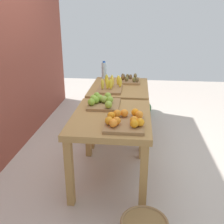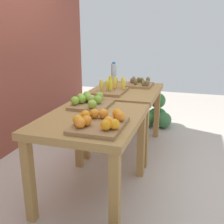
{
  "view_description": "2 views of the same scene",
  "coord_description": "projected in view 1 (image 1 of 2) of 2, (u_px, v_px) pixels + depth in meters",
  "views": [
    {
      "loc": [
        -3.0,
        -0.26,
        1.74
      ],
      "look_at": [
        -0.09,
        0.04,
        0.61
      ],
      "focal_mm": 41.66,
      "sensor_mm": 36.0,
      "label": 1
    },
    {
      "loc": [
        -2.54,
        -0.79,
        1.44
      ],
      "look_at": [
        0.07,
        0.02,
        0.61
      ],
      "focal_mm": 42.79,
      "sensor_mm": 36.0,
      "label": 2
    }
  ],
  "objects": [
    {
      "name": "back_wall",
      "position": [
        1.0,
        34.0,
        3.03
      ],
      "size": [
        4.4,
        0.12,
        3.0
      ],
      "primitive_type": "cube",
      "color": "brown",
      "rests_on": "ground_plane"
    },
    {
      "name": "ground_plane",
      "position": [
        116.0,
        152.0,
        3.44
      ],
      "size": [
        8.0,
        8.0,
        0.0
      ],
      "primitive_type": "plane",
      "color": "#BDB0A4"
    },
    {
      "name": "display_table_left",
      "position": [
        111.0,
        125.0,
        2.69
      ],
      "size": [
        1.04,
        0.8,
        0.75
      ],
      "color": "#A57A42",
      "rests_on": "ground_plane"
    },
    {
      "name": "orange_bin",
      "position": [
        125.0,
        121.0,
        2.4
      ],
      "size": [
        0.44,
        0.39,
        0.11
      ],
      "color": "olive",
      "rests_on": "display_table_left"
    },
    {
      "name": "display_table_right",
      "position": [
        119.0,
        94.0,
        3.73
      ],
      "size": [
        1.04,
        0.8,
        0.75
      ],
      "color": "#A57A42",
      "rests_on": "ground_plane"
    },
    {
      "name": "apple_bin",
      "position": [
        102.0,
        102.0,
        2.91
      ],
      "size": [
        0.41,
        0.35,
        0.11
      ],
      "color": "olive",
      "rests_on": "display_table_left"
    },
    {
      "name": "banana_crate",
      "position": [
        110.0,
        87.0,
        3.5
      ],
      "size": [
        0.44,
        0.33,
        0.17
      ],
      "color": "olive",
      "rests_on": "display_table_right"
    },
    {
      "name": "kiwi_bin",
      "position": [
        129.0,
        80.0,
        3.9
      ],
      "size": [
        0.36,
        0.32,
        0.1
      ],
      "color": "olive",
      "rests_on": "display_table_right"
    },
    {
      "name": "watermelon_pile",
      "position": [
        137.0,
        103.0,
        4.76
      ],
      "size": [
        0.61,
        0.6,
        0.49
      ],
      "color": "#2A6A2A",
      "rests_on": "ground_plane"
    },
    {
      "name": "water_bottle",
      "position": [
        104.0,
        70.0,
        4.08
      ],
      "size": [
        0.08,
        0.08,
        0.27
      ],
      "color": "silver",
      "rests_on": "display_table_right"
    }
  ]
}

